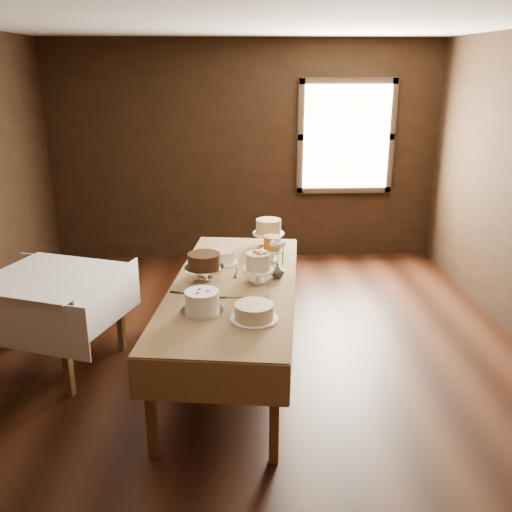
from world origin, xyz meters
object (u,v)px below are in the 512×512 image
Objects in this scene: cake_swirl at (202,302)px; cake_server_b at (269,304)px; display_table at (233,290)px; cake_caramel at (272,250)px; cake_lattice at (224,258)px; flower_vase at (277,271)px; cake_flowers at (258,269)px; cake_server_a at (237,298)px; side_table at (50,287)px; cake_speckled at (268,233)px; cake_cream at (254,312)px; cake_chocolate at (204,267)px; cake_server_c at (236,271)px; cake_server_e at (190,294)px; cake_server_d at (274,272)px.

cake_swirl reaches higher than cake_server_b.
cake_caramel reaches higher than display_table.
cake_lattice is 2.46× the size of flower_vase.
cake_server_a is at bearing -118.83° from cake_flowers.
side_table is 4.68× the size of cake_flowers.
cake_server_b is (-0.10, -1.45, -0.12)m from cake_speckled.
cake_cream is at bearing -97.47° from cake_speckled.
display_table is 7.59× the size of cake_swirl.
display_table is at bearing 97.64° from cake_server_a.
cake_speckled reaches higher than cake_server_b.
cake_flowers is 0.38m from cake_server_a.
cake_cream is (-0.22, -1.22, -0.05)m from cake_caramel.
cake_lattice is (1.44, 0.35, 0.11)m from side_table.
cake_lattice is 0.60m from flower_vase.
cake_chocolate is at bearing -178.99° from flower_vase.
cake_flowers is 0.71m from cake_swirl.
cake_server_c is at bearing -161.70° from cake_server_b.
cake_swirl is (-0.59, -1.07, -0.03)m from cake_caramel.
cake_swirl reaches higher than cake_server_a.
flower_vase is at bearing -89.36° from cake_speckled.
cake_speckled reaches higher than cake_caramel.
cake_chocolate is 0.50m from cake_server_a.
cake_server_a is (-0.33, -0.83, -0.10)m from cake_caramel.
cake_caramel is 1.03m from cake_server_e.
cake_server_e is 0.79m from flower_vase.
cake_lattice is at bearing 13.78° from side_table.
cake_server_b is (0.50, -0.53, -0.10)m from cake_chocolate.
cake_speckled reaches higher than cake_server_d.
side_table is 1.90m from flower_vase.
cake_server_d is 2.00× the size of flower_vase.
cake_server_e is at bearing -146.68° from display_table.
cake_swirl is at bearing -77.54° from cake_server_b.
cake_caramel is at bearing 55.50° from display_table.
cake_speckled is at bearing 175.94° from cake_server_b.
cake_swirl is 2.89× the size of flower_vase.
cake_server_a is (-0.33, -1.32, -0.12)m from cake_speckled.
cake_chocolate is 0.97× the size of cake_cream.
cake_server_d is at bearing -30.95° from cake_lattice.
cake_chocolate is at bearing 125.49° from cake_server_a.
cake_speckled is 1.67m from cake_swirl.
cake_caramel is 0.30m from cake_server_d.
cake_lattice is 1.00m from cake_server_b.
cake_cream is 0.30m from cake_server_b.
cake_speckled is at bearing 56.78° from cake_chocolate.
cake_flowers is at bearing -10.88° from cake_chocolate.
cake_server_d is at bearing 2.77° from side_table.
cake_speckled reaches higher than cake_server_c.
cake_speckled is 1.42m from cake_server_e.
cake_chocolate is at bearing -2.39° from side_table.
cake_cream is 1.61× the size of cake_server_c.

